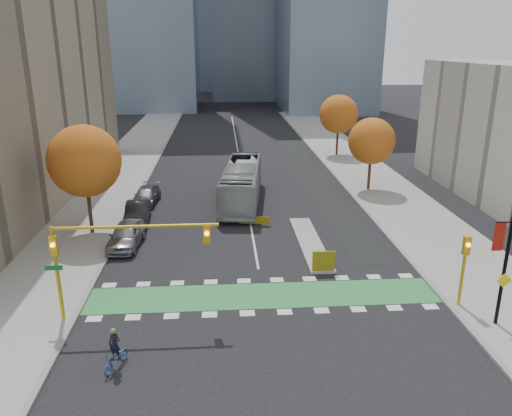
{
  "coord_description": "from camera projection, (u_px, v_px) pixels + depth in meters",
  "views": [
    {
      "loc": [
        -2.18,
        -23.77,
        13.64
      ],
      "look_at": [
        0.08,
        8.32,
        3.0
      ],
      "focal_mm": 35.0,
      "sensor_mm": 36.0,
      "label": 1
    }
  ],
  "objects": [
    {
      "name": "cyclist",
      "position": [
        116.0,
        355.0,
        21.82
      ],
      "size": [
        1.24,
        1.84,
        2.01
      ],
      "rotation": [
        0.0,
        0.0,
        -0.4
      ],
      "color": "navy",
      "rests_on": "ground"
    },
    {
      "name": "ground",
      "position": [
        265.0,
        309.0,
        26.94
      ],
      "size": [
        300.0,
        300.0,
        0.0
      ],
      "primitive_type": "plane",
      "color": "black",
      "rests_on": "ground"
    },
    {
      "name": "sidewalk_west",
      "position": [
        97.0,
        202.0,
        44.95
      ],
      "size": [
        7.0,
        120.0,
        0.15
      ],
      "primitive_type": "cube",
      "color": "gray",
      "rests_on": "ground"
    },
    {
      "name": "hazard_board",
      "position": [
        324.0,
        261.0,
        30.93
      ],
      "size": [
        1.4,
        0.12,
        1.3
      ],
      "primitive_type": "cube",
      "color": "yellow",
      "rests_on": "median_island"
    },
    {
      "name": "tree_east_near",
      "position": [
        372.0,
        141.0,
        47.05
      ],
      "size": [
        4.4,
        4.4,
        7.08
      ],
      "color": "#332114",
      "rests_on": "ground"
    },
    {
      "name": "banner_lamppost",
      "position": [
        509.0,
        241.0,
        23.89
      ],
      "size": [
        1.65,
        0.36,
        8.28
      ],
      "color": "black",
      "rests_on": "ground"
    },
    {
      "name": "bike_crossing",
      "position": [
        263.0,
        295.0,
        28.36
      ],
      "size": [
        20.0,
        3.0,
        0.01
      ],
      "primitive_type": "cube",
      "color": "#2B853C",
      "rests_on": "ground"
    },
    {
      "name": "curb_east",
      "position": [
        353.0,
        196.0,
        46.52
      ],
      "size": [
        0.3,
        120.0,
        0.16
      ],
      "primitive_type": "cube",
      "color": "gray",
      "rests_on": "ground"
    },
    {
      "name": "traffic_signal_east",
      "position": [
        464.0,
        261.0,
        26.3
      ],
      "size": [
        0.35,
        0.43,
        4.1
      ],
      "color": "#BF9914",
      "rests_on": "ground"
    },
    {
      "name": "parked_car_b",
      "position": [
        137.0,
        213.0,
        39.74
      ],
      "size": [
        1.98,
        5.0,
        1.62
      ],
      "primitive_type": "imported",
      "rotation": [
        0.0,
        0.0,
        0.05
      ],
      "color": "black",
      "rests_on": "ground"
    },
    {
      "name": "centre_line",
      "position": [
        238.0,
        154.0,
        64.82
      ],
      "size": [
        0.15,
        70.0,
        0.01
      ],
      "primitive_type": "cube",
      "color": "silver",
      "rests_on": "ground"
    },
    {
      "name": "parked_car_c",
      "position": [
        146.0,
        196.0,
        44.51
      ],
      "size": [
        2.39,
        5.05,
        1.42
      ],
      "primitive_type": "imported",
      "rotation": [
        0.0,
        0.0,
        -0.08
      ],
      "color": "#4B4B50",
      "rests_on": "ground"
    },
    {
      "name": "sidewalk_east",
      "position": [
        390.0,
        195.0,
        46.76
      ],
      "size": [
        7.0,
        120.0,
        0.15
      ],
      "primitive_type": "cube",
      "color": "gray",
      "rests_on": "ground"
    },
    {
      "name": "bike_lane_paint",
      "position": [
        308.0,
        171.0,
        55.85
      ],
      "size": [
        2.5,
        50.0,
        0.01
      ],
      "primitive_type": "cube",
      "color": "black",
      "rests_on": "ground"
    },
    {
      "name": "curb_west",
      "position": [
        136.0,
        201.0,
        45.19
      ],
      "size": [
        0.3,
        120.0,
        0.16
      ],
      "primitive_type": "cube",
      "color": "gray",
      "rests_on": "ground"
    },
    {
      "name": "tree_west",
      "position": [
        85.0,
        161.0,
        35.74
      ],
      "size": [
        5.2,
        5.2,
        8.22
      ],
      "color": "#332114",
      "rests_on": "ground"
    },
    {
      "name": "bus",
      "position": [
        242.0,
        183.0,
        44.42
      ],
      "size": [
        4.49,
        13.07,
        3.57
      ],
      "primitive_type": "imported",
      "rotation": [
        0.0,
        0.0,
        -0.12
      ],
      "color": "#9EA3A5",
      "rests_on": "ground"
    },
    {
      "name": "tree_east_far",
      "position": [
        339.0,
        114.0,
        62.12
      ],
      "size": [
        4.8,
        4.8,
        7.65
      ],
      "color": "#332114",
      "rests_on": "ground"
    },
    {
      "name": "traffic_signal_west",
      "position": [
        107.0,
        248.0,
        24.66
      ],
      "size": [
        8.53,
        0.56,
        5.2
      ],
      "color": "#BF9914",
      "rests_on": "ground"
    },
    {
      "name": "median_island",
      "position": [
        310.0,
        242.0,
        35.7
      ],
      "size": [
        1.6,
        10.0,
        0.16
      ],
      "primitive_type": "cube",
      "color": "gray",
      "rests_on": "ground"
    },
    {
      "name": "parked_car_a",
      "position": [
        126.0,
        235.0,
        34.99
      ],
      "size": [
        2.33,
        5.1,
        1.69
      ],
      "primitive_type": "imported",
      "rotation": [
        0.0,
        0.0,
        -0.07
      ],
      "color": "gray",
      "rests_on": "ground"
    }
  ]
}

